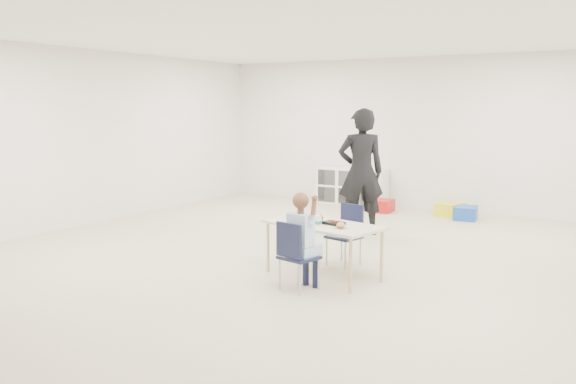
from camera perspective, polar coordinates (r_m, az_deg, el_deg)
The scene contains 16 objects.
room at distance 7.52m, azimuth 0.48°, elevation 4.26°, with size 9.00×9.02×2.80m.
table at distance 6.82m, azimuth 3.30°, elevation -5.42°, with size 1.44×0.94×0.61m.
chair_near at distance 6.31m, azimuth 1.05°, elevation -5.98°, with size 0.35×0.33×0.73m, color black, non-canonical shape.
chair_far at distance 7.32m, azimuth 5.23°, elevation -4.07°, with size 0.35×0.33×0.73m, color black, non-canonical shape.
child at distance 6.26m, azimuth 1.06°, elevation -4.12°, with size 0.49×0.49×1.15m, color #ADCDEB, non-canonical shape.
lunch_tray_near at distance 6.71m, azimuth 4.28°, elevation -2.91°, with size 0.22×0.16×0.03m, color black.
lunch_tray_far at distance 7.04m, azimuth 1.72°, elevation -2.38°, with size 0.22×0.16×0.03m, color black.
milk_carton at distance 6.67m, azimuth 2.76°, elevation -2.65°, with size 0.07×0.07×0.10m, color white.
bread_roll at distance 6.50m, azimuth 4.95°, elevation -3.11°, with size 0.09×0.09×0.07m, color tan.
apple_near at distance 6.89m, azimuth 3.05°, elevation -2.44°, with size 0.07×0.07×0.07m, color #9C230E.
apple_far at distance 7.05m, azimuth 0.19°, elevation -2.18°, with size 0.07×0.07×0.07m, color #9C230E.
cubby_shelf at distance 11.95m, azimuth 5.97°, elevation 0.53°, with size 1.40×0.40×0.70m, color white.
adult at distance 9.06m, azimuth 6.83°, elevation 1.88°, with size 0.68×0.45×1.87m, color black.
bin_red at distance 11.17m, azimuth 8.79°, elevation -1.28°, with size 0.35×0.45×0.22m, color red.
bin_yellow at distance 11.00m, azimuth 14.86°, elevation -1.58°, with size 0.36×0.46×0.23m, color yellow.
bin_blue at distance 10.71m, azimuth 16.30°, elevation -1.90°, with size 0.36×0.46×0.22m, color #1546A4.
Camera 1 is at (3.81, -6.46, 1.88)m, focal length 38.00 mm.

